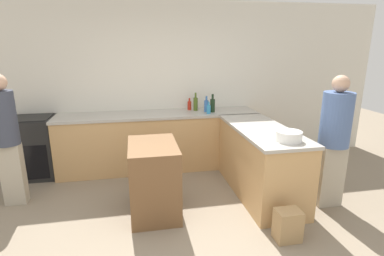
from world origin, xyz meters
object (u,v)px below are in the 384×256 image
object	(u,v)px
wine_bottle_dark	(213,105)
island_table	(154,179)
olive_oil_bottle	(196,104)
person_at_peninsula	(334,138)
person_by_range	(7,135)
dish_soap_bottle	(209,109)
range_oven	(33,147)
water_bottle_blue	(206,106)
hot_sauce_bottle	(189,105)
mixing_bowl	(289,136)
paper_bag	(288,225)

from	to	relation	value
wine_bottle_dark	island_table	bearing A→B (deg)	-129.21
olive_oil_bottle	person_at_peninsula	size ratio (longest dim) A/B	0.18
wine_bottle_dark	person_by_range	size ratio (longest dim) A/B	0.18
dish_soap_bottle	range_oven	bearing A→B (deg)	175.72
water_bottle_blue	hot_sauce_bottle	world-z (taller)	water_bottle_blue
olive_oil_bottle	person_by_range	bearing A→B (deg)	-160.04
mixing_bowl	person_by_range	distance (m)	3.38
wine_bottle_dark	person_at_peninsula	world-z (taller)	person_at_peninsula
island_table	mixing_bowl	distance (m)	1.65
water_bottle_blue	person_at_peninsula	size ratio (longest dim) A/B	0.15
island_table	person_at_peninsula	xyz separation A→B (m)	(2.19, -0.24, 0.46)
mixing_bowl	range_oven	bearing A→B (deg)	151.46
mixing_bowl	wine_bottle_dark	distance (m)	1.73
water_bottle_blue	person_by_range	xyz separation A→B (m)	(-2.72, -0.81, -0.12)
mixing_bowl	person_at_peninsula	bearing A→B (deg)	10.77
range_oven	island_table	world-z (taller)	range_oven
mixing_bowl	person_by_range	size ratio (longest dim) A/B	0.18
person_by_range	mixing_bowl	bearing A→B (deg)	-15.68
island_table	water_bottle_blue	xyz separation A→B (m)	(0.97, 1.36, 0.60)
range_oven	person_by_range	size ratio (longest dim) A/B	0.57
island_table	hot_sauce_bottle	bearing A→B (deg)	64.99
mixing_bowl	olive_oil_bottle	distance (m)	1.97
water_bottle_blue	dish_soap_bottle	xyz separation A→B (m)	(-0.00, -0.16, -0.03)
mixing_bowl	hot_sauce_bottle	world-z (taller)	hot_sauce_bottle
hot_sauce_bottle	dish_soap_bottle	distance (m)	0.43
island_table	mixing_bowl	world-z (taller)	mixing_bowl
paper_bag	island_table	bearing A→B (deg)	147.78
wine_bottle_dark	dish_soap_bottle	xyz separation A→B (m)	(-0.09, -0.09, -0.04)
olive_oil_bottle	paper_bag	xyz separation A→B (m)	(0.51, -2.31, -0.88)
island_table	dish_soap_bottle	size ratio (longest dim) A/B	4.56
water_bottle_blue	wine_bottle_dark	bearing A→B (deg)	-34.59
person_at_peninsula	paper_bag	bearing A→B (deg)	-145.36
mixing_bowl	person_at_peninsula	xyz separation A→B (m)	(0.68, 0.13, -0.10)
mixing_bowl	wine_bottle_dark	xyz separation A→B (m)	(-0.45, 1.67, 0.06)
olive_oil_bottle	wine_bottle_dark	bearing A→B (deg)	-35.70
person_by_range	person_at_peninsula	world-z (taller)	person_by_range
hot_sauce_bottle	dish_soap_bottle	bearing A→B (deg)	-54.96
island_table	person_by_range	world-z (taller)	person_by_range
mixing_bowl	person_by_range	xyz separation A→B (m)	(-3.26, 0.91, -0.07)
island_table	range_oven	bearing A→B (deg)	141.17
range_oven	wine_bottle_dark	size ratio (longest dim) A/B	3.18
island_table	paper_bag	xyz separation A→B (m)	(1.33, -0.84, -0.27)
range_oven	person_at_peninsula	distance (m)	4.30
person_by_range	person_at_peninsula	size ratio (longest dim) A/B	1.01
person_by_range	olive_oil_bottle	bearing A→B (deg)	19.96
island_table	olive_oil_bottle	bearing A→B (deg)	61.07
wine_bottle_dark	hot_sauce_bottle	xyz separation A→B (m)	(-0.34, 0.26, -0.04)
dish_soap_bottle	paper_bag	distance (m)	2.24
person_by_range	paper_bag	world-z (taller)	person_by_range
island_table	water_bottle_blue	size ratio (longest dim) A/B	3.40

